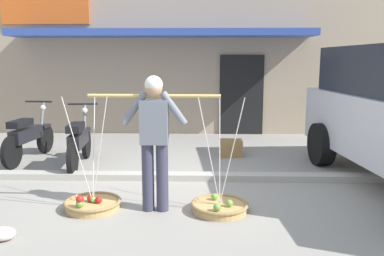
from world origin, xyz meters
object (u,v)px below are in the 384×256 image
plastic_litter_bag (2,234)px  fruit_basket_left_side (92,203)px  fruit_vendor (154,134)px  motorcycle_nearest_shop (28,137)px  motorcycle_second_in_row (79,142)px  fruit_basket_right_side (220,206)px  wooden_crate (231,148)px

plastic_litter_bag → fruit_basket_left_side: bearing=52.1°
fruit_vendor → motorcycle_nearest_shop: 3.68m
motorcycle_second_in_row → fruit_basket_right_side: bearing=-40.9°
fruit_basket_right_side → plastic_litter_bag: (-2.33, -0.87, -0.00)m
wooden_crate → plastic_litter_bag: bearing=-125.0°
fruit_vendor → wooden_crate: bearing=68.5°
fruit_vendor → fruit_basket_right_side: bearing=-1.7°
fruit_vendor → fruit_basket_left_side: (-0.81, 0.02, -0.90)m
fruit_basket_right_side → wooden_crate: 2.97m
fruit_vendor → fruit_basket_left_side: bearing=178.8°
fruit_basket_left_side → motorcycle_nearest_shop: size_ratio=0.80×
fruit_basket_right_side → motorcycle_second_in_row: size_ratio=0.80×
fruit_basket_right_side → motorcycle_nearest_shop: (-3.49, 2.48, 0.38)m
fruit_vendor → wooden_crate: size_ratio=3.85×
fruit_basket_right_side → fruit_vendor: bearing=178.3°
fruit_basket_left_side → wooden_crate: (1.96, 2.91, 0.09)m
motorcycle_nearest_shop → plastic_litter_bag: size_ratio=6.50×
fruit_basket_left_side → plastic_litter_bag: (-0.71, -0.91, -0.00)m
fruit_basket_left_side → motorcycle_second_in_row: 2.22m
fruit_vendor → motorcycle_second_in_row: size_ratio=0.93×
fruit_vendor → fruit_basket_left_side: size_ratio=1.17×
fruit_basket_right_side → wooden_crate: size_ratio=3.30×
fruit_basket_left_side → fruit_basket_right_side: same height
motorcycle_second_in_row → wooden_crate: size_ratio=4.13×
fruit_vendor → motorcycle_second_in_row: fruit_vendor is taller
fruit_basket_right_side → motorcycle_nearest_shop: size_ratio=0.80×
fruit_basket_left_side → motorcycle_nearest_shop: fruit_basket_left_side is taller
fruit_vendor → fruit_basket_left_side: fruit_vendor is taller
fruit_vendor → wooden_crate: (1.15, 2.92, -0.82)m
fruit_vendor → motorcycle_nearest_shop: fruit_vendor is taller
motorcycle_nearest_shop → motorcycle_second_in_row: 1.16m
motorcycle_nearest_shop → motorcycle_second_in_row: same height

